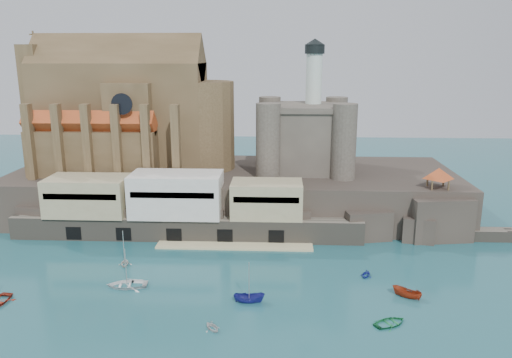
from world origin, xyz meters
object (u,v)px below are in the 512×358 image
object	(u,v)px
pavilion	(439,175)
boat_2	(249,302)
church	(130,116)
boat_1	(212,329)
castle_keep	(304,134)

from	to	relation	value
pavilion	boat_2	world-z (taller)	pavilion
church	boat_1	distance (m)	63.52
church	boat_2	xyz separation A→B (m)	(30.27, -45.84, -22.13)
church	castle_keep	xyz separation A→B (m)	(40.21, -0.78, -3.81)
church	pavilion	size ratio (longest dim) A/B	7.34
boat_1	boat_2	world-z (taller)	boat_2
boat_1	boat_2	distance (m)	9.03
church	boat_2	size ratio (longest dim) A/B	10.05
castle_keep	boat_2	world-z (taller)	castle_keep
castle_keep	boat_1	size ratio (longest dim) A/B	10.16
church	boat_1	world-z (taller)	church
church	boat_1	size ratio (longest dim) A/B	16.30
boat_1	boat_2	size ratio (longest dim) A/B	0.62
pavilion	boat_1	xyz separation A→B (m)	(-40.36, -37.82, -12.73)
castle_keep	pavilion	xyz separation A→B (m)	(25.92, -15.08, -5.59)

